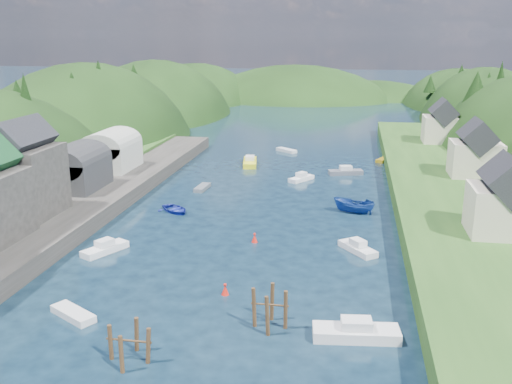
% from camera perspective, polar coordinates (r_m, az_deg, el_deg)
% --- Properties ---
extents(ground, '(600.00, 600.00, 0.00)m').
position_cam_1_polar(ground, '(91.09, 2.35, 1.22)').
color(ground, black).
rests_on(ground, ground).
extents(hillside_left, '(44.00, 245.56, 52.00)m').
position_cam_1_polar(hillside_left, '(129.49, -16.32, 1.26)').
color(hillside_left, black).
rests_on(hillside_left, ground).
extents(far_hills, '(103.00, 68.00, 44.00)m').
position_cam_1_polar(far_hills, '(214.40, 7.00, 6.47)').
color(far_hills, black).
rests_on(far_hills, ground).
extents(hill_trees, '(90.15, 152.19, 12.28)m').
position_cam_1_polar(hill_trees, '(103.27, 3.79, 9.11)').
color(hill_trees, black).
rests_on(hill_trees, ground).
extents(quay_left, '(12.00, 110.00, 2.00)m').
position_cam_1_polar(quay_left, '(70.84, -20.71, -3.16)').
color(quay_left, '#2D2B28').
rests_on(quay_left, ground).
extents(boat_sheds, '(7.00, 21.00, 7.50)m').
position_cam_1_polar(boat_sheds, '(86.87, -15.90, 3.50)').
color(boat_sheds, '#2D2D30').
rests_on(boat_sheds, quay_left).
extents(terrace_right, '(16.00, 120.00, 2.40)m').
position_cam_1_polar(terrace_right, '(81.58, 19.09, -0.47)').
color(terrace_right, '#234719').
rests_on(terrace_right, ground).
extents(right_bank_cottages, '(9.00, 59.24, 8.41)m').
position_cam_1_polar(right_bank_cottages, '(89.06, 20.45, 3.78)').
color(right_bank_cottages, beige).
rests_on(right_bank_cottages, terrace_right).
extents(piling_cluster_near, '(3.35, 3.11, 3.32)m').
position_cam_1_polar(piling_cluster_near, '(42.71, -12.55, -14.92)').
color(piling_cluster_near, '#382314').
rests_on(piling_cluster_near, ground).
extents(piling_cluster_far, '(2.99, 2.81, 3.90)m').
position_cam_1_polar(piling_cluster_far, '(45.84, 1.39, -11.87)').
color(piling_cluster_far, '#382314').
rests_on(piling_cluster_far, ground).
extents(channel_buoy_near, '(0.70, 0.70, 1.10)m').
position_cam_1_polar(channel_buoy_near, '(51.60, -3.10, -9.73)').
color(channel_buoy_near, red).
rests_on(channel_buoy_near, ground).
extents(channel_buoy_far, '(0.70, 0.70, 1.10)m').
position_cam_1_polar(channel_buoy_far, '(63.82, -0.14, -4.64)').
color(channel_buoy_far, red).
rests_on(channel_buoy_far, ground).
extents(moored_boats, '(34.76, 88.80, 2.17)m').
position_cam_1_polar(moored_boats, '(69.16, -0.89, -2.92)').
color(moored_boats, navy).
rests_on(moored_boats, ground).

